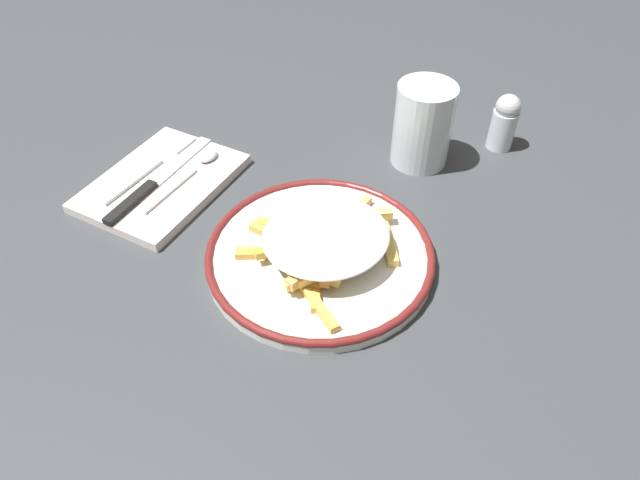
# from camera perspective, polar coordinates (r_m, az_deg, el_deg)

# --- Properties ---
(ground_plane) EXTENTS (2.60, 2.60, 0.00)m
(ground_plane) POSITION_cam_1_polar(r_m,az_deg,el_deg) (0.69, 0.00, -2.05)
(ground_plane) COLOR #35393C
(plate) EXTENTS (0.27, 0.27, 0.02)m
(plate) POSITION_cam_1_polar(r_m,az_deg,el_deg) (0.68, 0.00, -1.46)
(plate) COLOR white
(plate) RESTS_ON ground_plane
(fries_heap) EXTENTS (0.20, 0.22, 0.04)m
(fries_heap) POSITION_cam_1_polar(r_m,az_deg,el_deg) (0.65, 0.25, -0.20)
(fries_heap) COLOR #D7A951
(fries_heap) RESTS_ON plate
(napkin) EXTENTS (0.16, 0.21, 0.01)m
(napkin) POSITION_cam_1_polar(r_m,az_deg,el_deg) (0.82, -15.51, 5.53)
(napkin) COLOR silver
(napkin) RESTS_ON ground_plane
(fork) EXTENTS (0.02, 0.18, 0.00)m
(fork) POSITION_cam_1_polar(r_m,az_deg,el_deg) (0.83, -16.56, 6.99)
(fork) COLOR silver
(fork) RESTS_ON napkin
(knife) EXTENTS (0.02, 0.21, 0.01)m
(knife) POSITION_cam_1_polar(r_m,az_deg,el_deg) (0.80, -16.48, 5.29)
(knife) COLOR black
(knife) RESTS_ON napkin
(spoon) EXTENTS (0.02, 0.15, 0.01)m
(spoon) POSITION_cam_1_polar(r_m,az_deg,el_deg) (0.81, -12.54, 6.95)
(spoon) COLOR silver
(spoon) RESTS_ON napkin
(water_glass) EXTENTS (0.08, 0.08, 0.12)m
(water_glass) POSITION_cam_1_polar(r_m,az_deg,el_deg) (0.82, 10.23, 11.23)
(water_glass) COLOR silver
(water_glass) RESTS_ON ground_plane
(salt_shaker) EXTENTS (0.04, 0.04, 0.09)m
(salt_shaker) POSITION_cam_1_polar(r_m,az_deg,el_deg) (0.88, 17.93, 11.20)
(salt_shaker) COLOR silver
(salt_shaker) RESTS_ON ground_plane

